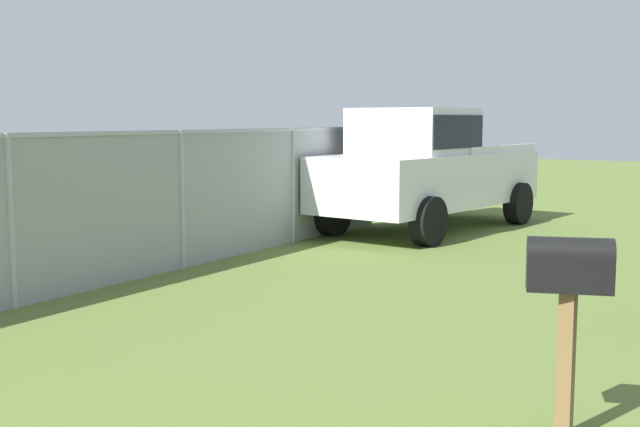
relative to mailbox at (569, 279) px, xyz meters
The scene contains 3 objects.
mailbox is the anchor object (origin of this frame).
pickup_truck 9.06m from the mailbox, 29.37° to the left, with size 5.09×2.49×2.09m.
fence_section 5.90m from the mailbox, 73.00° to the left, with size 12.89×0.07×1.78m.
Camera 1 is at (1.70, -2.61, 1.91)m, focal length 44.93 mm.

